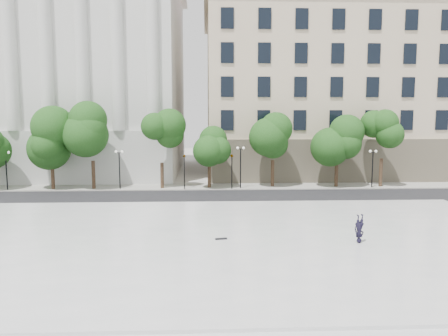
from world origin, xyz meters
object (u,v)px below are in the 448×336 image
Objects in this scene: person_lying at (359,239)px; skateboard at (221,239)px; traffic_light_west at (184,155)px; traffic_light_east at (232,155)px.

skateboard is (-7.78, 1.00, -0.19)m from person_lying.
traffic_light_west reaches higher than person_lying.
person_lying is (6.01, -20.57, -2.95)m from traffic_light_east.
traffic_light_west is at bearing 88.62° from skateboard.
person_lying is at bearing -62.15° from traffic_light_west.
skateboard is at bearing 157.59° from person_lying.
person_lying is (10.87, -20.57, -2.94)m from traffic_light_west.
traffic_light_east is (4.86, 0.00, 0.01)m from traffic_light_west.
person_lying is 2.33× the size of skateboard.
traffic_light_east is 19.90m from skateboard.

